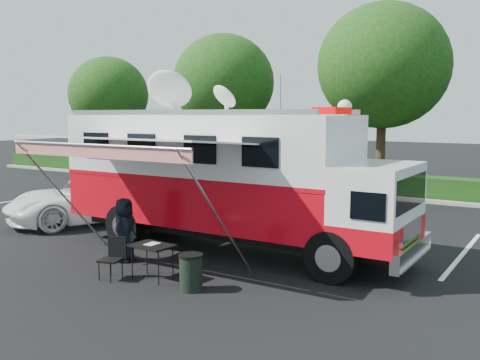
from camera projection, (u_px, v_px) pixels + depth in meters
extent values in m
plane|color=black|center=(230.00, 250.00, 14.73)|extent=(120.00, 120.00, 0.00)
cube|color=#9E998E|center=(460.00, 204.00, 21.82)|extent=(60.00, 0.35, 0.15)
cube|color=black|center=(464.00, 191.00, 22.52)|extent=(60.00, 1.20, 1.00)
cylinder|color=black|center=(110.00, 140.00, 34.94)|extent=(0.44, 0.44, 4.00)
ellipsoid|color=#14380F|center=(109.00, 95.00, 34.57)|extent=(5.12, 5.12, 4.86)
cylinder|color=black|center=(224.00, 141.00, 30.13)|extent=(0.44, 0.44, 4.40)
ellipsoid|color=#14380F|center=(224.00, 83.00, 29.73)|extent=(5.63, 5.63, 5.35)
cylinder|color=black|center=(381.00, 142.00, 25.33)|extent=(0.44, 0.44, 4.80)
ellipsoid|color=#14380F|center=(383.00, 66.00, 24.89)|extent=(6.14, 6.14, 5.84)
cube|color=silver|center=(34.00, 198.00, 23.88)|extent=(0.12, 5.50, 0.01)
cube|color=silver|center=(133.00, 211.00, 20.69)|extent=(0.12, 5.50, 0.01)
cube|color=silver|center=(268.00, 228.00, 17.51)|extent=(0.12, 5.50, 0.01)
cube|color=silver|center=(463.00, 254.00, 14.32)|extent=(0.12, 5.50, 0.01)
cube|color=black|center=(230.00, 229.00, 14.66)|extent=(9.28, 1.51, 0.32)
cylinder|color=black|center=(331.00, 257.00, 11.83)|extent=(1.19, 0.35, 1.19)
cylinder|color=black|center=(367.00, 236.00, 13.82)|extent=(1.19, 0.35, 1.19)
cylinder|color=black|center=(125.00, 225.00, 15.15)|extent=(1.19, 0.35, 1.19)
cylinder|color=black|center=(178.00, 212.00, 17.14)|extent=(1.19, 0.35, 1.19)
cube|color=silver|center=(412.00, 252.00, 12.04)|extent=(0.22, 2.70, 0.43)
cube|color=white|center=(378.00, 204.00, 12.34)|extent=(1.51, 2.70, 1.83)
cube|color=red|center=(377.00, 231.00, 12.42)|extent=(1.53, 2.72, 0.59)
cube|color=black|center=(409.00, 192.00, 11.93)|extent=(0.13, 2.40, 0.76)
cube|color=red|center=(208.00, 198.00, 14.96)|extent=(8.20, 2.70, 1.29)
cube|color=red|center=(208.00, 175.00, 14.88)|extent=(8.22, 2.72, 0.11)
cube|color=white|center=(207.00, 146.00, 14.78)|extent=(8.20, 2.70, 1.51)
cube|color=silver|center=(207.00, 117.00, 14.68)|extent=(8.20, 2.70, 0.09)
cube|color=#CC0505|center=(332.00, 111.00, 12.71)|extent=(0.59, 1.03, 0.17)
sphere|color=white|center=(345.00, 107.00, 13.66)|extent=(0.37, 0.37, 0.37)
ellipsoid|color=silver|center=(169.00, 89.00, 15.08)|extent=(1.29, 1.29, 0.39)
ellipsoid|color=silver|center=(224.00, 96.00, 14.56)|extent=(0.76, 0.76, 0.22)
cylinder|color=black|center=(129.00, 99.00, 16.75)|extent=(0.02, 0.02, 1.08)
cylinder|color=black|center=(171.00, 98.00, 15.83)|extent=(0.02, 0.02, 1.08)
cylinder|color=black|center=(281.00, 96.00, 13.88)|extent=(0.02, 0.02, 1.08)
cube|color=silver|center=(134.00, 140.00, 12.64)|extent=(5.40, 2.59, 0.22)
cube|color=red|center=(94.00, 151.00, 11.60)|extent=(5.40, 0.04, 0.30)
cylinder|color=#B2B2B7|center=(93.00, 145.00, 11.56)|extent=(5.40, 0.07, 0.07)
cylinder|color=#B2B2B7|center=(65.00, 198.00, 14.07)|extent=(0.05, 2.78, 3.11)
cylinder|color=#B2B2B7|center=(218.00, 217.00, 11.48)|extent=(0.05, 2.78, 3.11)
imported|color=white|center=(93.00, 221.00, 18.67)|extent=(4.84, 6.36, 1.61)
imported|color=black|center=(125.00, 261.00, 13.66)|extent=(0.67, 0.88, 1.63)
cube|color=black|center=(152.00, 246.00, 12.05)|extent=(1.00, 0.75, 0.04)
cylinder|color=black|center=(132.00, 262.00, 12.10)|extent=(0.02, 0.02, 0.78)
cylinder|color=black|center=(147.00, 258.00, 12.51)|extent=(0.02, 0.02, 0.78)
cylinder|color=black|center=(158.00, 268.00, 11.68)|extent=(0.02, 0.02, 0.78)
cylinder|color=black|center=(173.00, 263.00, 12.10)|extent=(0.02, 0.02, 0.78)
cube|color=silver|center=(152.00, 244.00, 12.11)|extent=(0.25, 0.34, 0.01)
cube|color=black|center=(110.00, 260.00, 12.07)|extent=(0.57, 0.57, 0.04)
cube|color=black|center=(117.00, 247.00, 12.23)|extent=(0.44, 0.18, 0.50)
cylinder|color=black|center=(99.00, 271.00, 12.04)|extent=(0.02, 0.02, 0.45)
cylinder|color=black|center=(111.00, 267.00, 12.35)|extent=(0.02, 0.02, 0.45)
cylinder|color=black|center=(110.00, 273.00, 11.85)|extent=(0.02, 0.02, 0.45)
cylinder|color=black|center=(122.00, 269.00, 12.15)|extent=(0.02, 0.02, 0.45)
cylinder|color=black|center=(191.00, 273.00, 11.34)|extent=(0.49, 0.49, 0.75)
cylinder|color=black|center=(191.00, 255.00, 11.29)|extent=(0.53, 0.53, 0.04)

